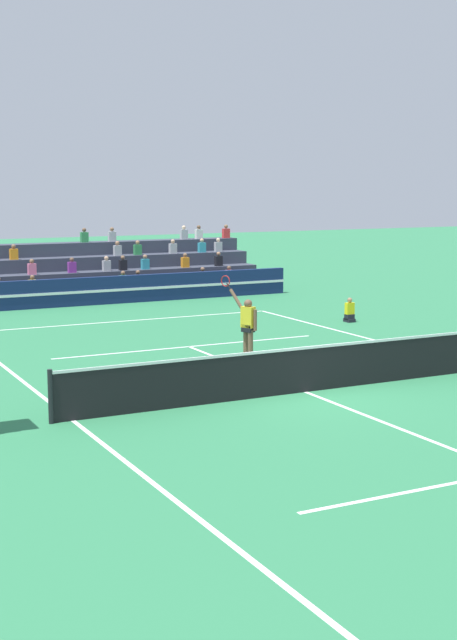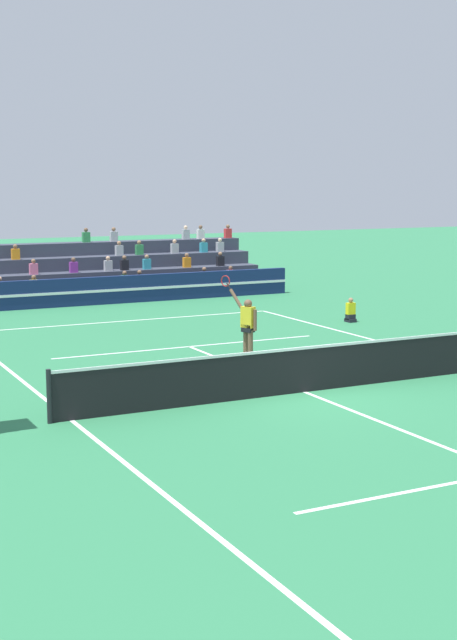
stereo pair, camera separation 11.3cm
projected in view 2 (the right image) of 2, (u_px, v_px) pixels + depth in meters
The scene contains 8 objects.
ground_plane at pixel (305, 392), 20.39m from camera, with size 120.00×120.00×0.00m, color #2D7A4C.
court_lines at pixel (305, 392), 20.39m from camera, with size 11.10×23.90×0.01m.
tennis_net at pixel (305, 369), 20.31m from camera, with size 12.00×0.10×1.10m.
sponsor_banner_wall at pixel (85, 292), 34.77m from camera, with size 18.00×0.26×1.10m.
bleacher_stand at pixel (61, 277), 37.52m from camera, with size 17.38×3.80×2.83m.
ball_kid_courtside at pixel (351, 313), 30.65m from camera, with size 0.30×0.36×0.84m.
tennis_player at pixel (247, 327), 23.56m from camera, with size 0.57×1.18×2.36m.
tennis_ball at pixel (218, 387), 20.73m from camera, with size 0.07×0.07×0.07m, color #C6DB33.
Camera 2 is at (-10.53, -16.99, 4.74)m, focal length 50.00 mm.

